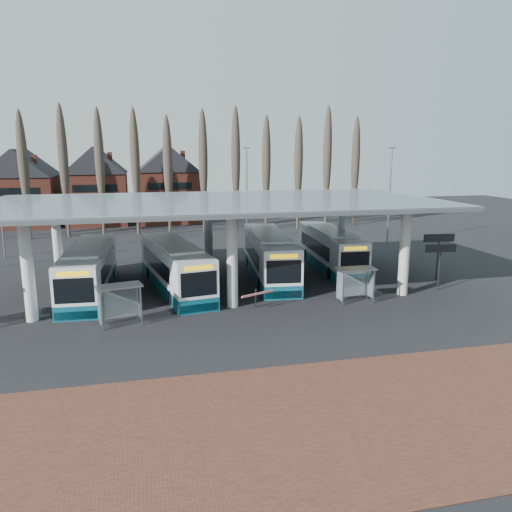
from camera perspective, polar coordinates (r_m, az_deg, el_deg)
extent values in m
plane|color=black|center=(29.94, -1.80, -7.20)|extent=(140.00, 140.00, 0.00)
cube|color=brown|center=(19.35, 5.63, -18.57)|extent=(70.00, 10.00, 0.03)
cylinder|color=beige|center=(31.66, -24.62, -1.59)|extent=(0.70, 0.70, 6.00)
cylinder|color=beige|center=(42.29, -21.79, 1.82)|extent=(0.70, 0.70, 6.00)
cylinder|color=beige|center=(31.49, -2.74, -0.57)|extent=(0.70, 0.70, 6.00)
cylinder|color=beige|center=(42.16, -5.46, 2.60)|extent=(0.70, 0.70, 6.00)
cylinder|color=beige|center=(35.61, 16.61, 0.41)|extent=(0.70, 0.70, 6.00)
cylinder|color=beige|center=(45.32, 9.76, 3.13)|extent=(0.70, 0.70, 6.00)
cube|color=gray|center=(36.34, -4.38, 6.28)|extent=(32.00, 16.00, 0.12)
cube|color=silver|center=(36.33, -4.38, 6.39)|extent=(31.50, 15.50, 0.04)
cone|color=#473D33|center=(62.05, -25.04, 8.48)|extent=(0.36, 0.36, 14.50)
ellipsoid|color=#473D33|center=(62.01, -25.19, 10.08)|extent=(1.10, 1.10, 11.02)
cone|color=#473D33|center=(61.38, -21.35, 8.76)|extent=(0.36, 0.36, 14.50)
ellipsoid|color=#473D33|center=(61.33, -21.48, 10.38)|extent=(1.10, 1.10, 11.02)
cone|color=#473D33|center=(60.95, -17.59, 9.00)|extent=(0.36, 0.36, 14.50)
ellipsoid|color=#473D33|center=(60.90, -17.69, 10.63)|extent=(1.10, 1.10, 11.02)
cone|color=#473D33|center=(60.79, -13.78, 9.20)|extent=(0.36, 0.36, 14.50)
ellipsoid|color=#473D33|center=(60.74, -13.86, 10.84)|extent=(1.10, 1.10, 11.02)
cone|color=#473D33|center=(60.89, -9.97, 9.37)|extent=(0.36, 0.36, 14.50)
ellipsoid|color=#473D33|center=(60.84, -10.03, 11.00)|extent=(1.10, 1.10, 11.02)
cone|color=#473D33|center=(61.25, -6.18, 9.49)|extent=(0.36, 0.36, 14.50)
ellipsoid|color=#473D33|center=(61.21, -6.22, 11.12)|extent=(1.10, 1.10, 11.02)
cone|color=#473D33|center=(61.87, -2.45, 9.57)|extent=(0.36, 0.36, 14.50)
ellipsoid|color=#473D33|center=(61.83, -2.47, 11.18)|extent=(1.10, 1.10, 11.02)
cone|color=#473D33|center=(62.74, 1.19, 9.61)|extent=(0.36, 0.36, 14.50)
ellipsoid|color=#473D33|center=(62.69, 1.20, 11.20)|extent=(1.10, 1.10, 11.02)
cone|color=#473D33|center=(63.85, 4.72, 9.62)|extent=(0.36, 0.36, 14.50)
ellipsoid|color=#473D33|center=(63.80, 4.75, 11.18)|extent=(1.10, 1.10, 11.02)
cone|color=#473D33|center=(65.18, 8.12, 9.59)|extent=(0.36, 0.36, 14.50)
ellipsoid|color=#473D33|center=(65.14, 8.16, 11.12)|extent=(1.10, 1.10, 11.02)
cone|color=#473D33|center=(66.73, 11.36, 9.53)|extent=(0.36, 0.36, 14.50)
ellipsoid|color=#473D33|center=(66.69, 11.43, 11.02)|extent=(1.10, 1.10, 11.02)
cube|color=brown|center=(73.55, -25.00, 5.92)|extent=(8.00, 10.00, 7.00)
pyramid|color=black|center=(73.28, -25.49, 11.36)|extent=(8.30, 10.30, 3.50)
cube|color=brown|center=(72.22, -17.57, 6.39)|extent=(8.00, 10.00, 7.00)
pyramid|color=black|center=(71.95, -17.93, 11.94)|extent=(8.30, 10.30, 3.50)
cube|color=brown|center=(72.13, -9.99, 6.76)|extent=(8.00, 10.00, 7.00)
pyramid|color=black|center=(71.85, -10.19, 12.32)|extent=(8.30, 10.30, 3.50)
cylinder|color=slate|center=(51.50, -27.24, 5.27)|extent=(0.16, 0.16, 10.00)
cylinder|color=slate|center=(55.17, -1.06, 6.95)|extent=(0.16, 0.16, 10.00)
cube|color=slate|center=(54.96, -1.08, 12.25)|extent=(0.80, 0.15, 0.15)
cylinder|color=slate|center=(54.35, 15.01, 6.47)|extent=(0.16, 0.16, 10.00)
cube|color=slate|center=(54.13, 15.30, 11.85)|extent=(0.80, 0.15, 0.15)
cube|color=white|center=(36.62, -18.56, -1.31)|extent=(3.15, 12.19, 2.82)
cube|color=#0C4C62|center=(36.94, -18.42, -3.36)|extent=(3.17, 12.21, 0.91)
cube|color=white|center=(36.33, -18.71, 0.93)|extent=(2.66, 7.35, 0.18)
cube|color=black|center=(37.08, -18.47, -0.98)|extent=(3.03, 8.81, 1.11)
cube|color=black|center=(30.84, -20.09, -3.75)|extent=(2.26, 0.17, 1.51)
cube|color=black|center=(42.43, -17.47, 0.66)|extent=(2.18, 0.17, 1.21)
cube|color=gold|center=(30.60, -20.22, -1.93)|extent=(1.80, 0.14, 0.30)
cube|color=black|center=(31.27, -19.88, -6.41)|extent=(2.44, 0.20, 0.50)
cylinder|color=black|center=(33.50, -21.27, -5.07)|extent=(0.33, 0.98, 0.97)
cylinder|color=black|center=(33.12, -17.31, -4.98)|extent=(0.33, 0.98, 0.97)
cylinder|color=black|center=(40.48, -19.39, -2.07)|extent=(0.33, 0.98, 0.97)
cylinder|color=black|center=(40.17, -16.12, -1.96)|extent=(0.33, 0.98, 0.97)
cube|color=white|center=(36.25, -9.26, -0.94)|extent=(4.61, 12.44, 2.84)
cube|color=#0C4C62|center=(36.57, -9.19, -3.03)|extent=(4.63, 12.46, 0.91)
cube|color=white|center=(35.95, -9.34, 1.34)|extent=(3.53, 7.60, 0.18)
cube|color=black|center=(36.71, -9.46, -0.62)|extent=(4.07, 9.09, 1.12)
cube|color=black|center=(30.54, -6.54, -3.20)|extent=(2.25, 0.44, 1.52)
cube|color=black|center=(42.03, -11.24, 0.90)|extent=(2.18, 0.43, 1.22)
cube|color=gold|center=(30.29, -6.59, -1.35)|extent=(1.79, 0.36, 0.30)
cube|color=black|center=(30.98, -6.48, -5.92)|extent=(2.44, 0.50, 0.51)
cylinder|color=black|center=(32.69, -9.56, -4.80)|extent=(0.44, 1.01, 0.97)
cylinder|color=black|center=(33.28, -5.63, -4.39)|extent=(0.44, 1.01, 0.97)
cylinder|color=black|center=(39.70, -12.07, -1.91)|extent=(0.44, 1.01, 0.97)
cylinder|color=black|center=(40.18, -8.79, -1.62)|extent=(0.44, 1.01, 0.97)
cube|color=white|center=(39.17, 1.52, 0.28)|extent=(3.95, 12.83, 2.94)
cube|color=#0C4C62|center=(39.48, 1.51, -1.74)|extent=(3.97, 12.85, 0.95)
cube|color=white|center=(38.89, 1.53, 2.48)|extent=(3.17, 7.78, 0.19)
cube|color=black|center=(39.66, 1.40, 0.58)|extent=(3.63, 9.32, 1.16)
cube|color=black|center=(33.11, 3.19, -1.82)|extent=(2.35, 0.30, 1.58)
cube|color=black|center=(45.26, 0.30, 2.01)|extent=(2.27, 0.29, 1.26)
cube|color=gold|center=(32.88, 3.22, -0.04)|extent=(1.87, 0.24, 0.32)
cube|color=black|center=(33.53, 3.16, -4.44)|extent=(2.54, 0.34, 0.53)
cylinder|color=black|center=(35.47, 0.56, -3.27)|extent=(0.40, 1.03, 1.01)
cylinder|color=black|center=(35.88, 4.41, -3.13)|extent=(0.40, 1.03, 1.01)
cylinder|color=black|center=(42.87, -0.85, -0.59)|extent=(0.40, 1.03, 1.01)
cylinder|color=black|center=(43.20, 2.35, -0.50)|extent=(0.40, 1.03, 1.01)
cube|color=white|center=(42.81, 8.48, 1.00)|extent=(3.30, 12.02, 2.77)
cube|color=#0C4C62|center=(43.08, 8.43, -0.74)|extent=(3.33, 12.04, 0.89)
cube|color=white|center=(42.56, 8.54, 2.90)|extent=(2.74, 7.26, 0.18)
cube|color=black|center=(43.25, 8.29, 1.26)|extent=(3.12, 8.70, 1.09)
cube|color=black|center=(37.33, 11.24, -0.63)|extent=(2.22, 0.21, 1.48)
cube|color=black|center=(48.36, 6.36, 2.44)|extent=(2.14, 0.20, 1.19)
cube|color=gold|center=(37.13, 11.31, 0.86)|extent=(1.77, 0.17, 0.30)
cube|color=black|center=(37.68, 11.15, -2.83)|extent=(2.40, 0.24, 0.49)
cylinder|color=black|center=(39.24, 8.50, -1.95)|extent=(0.34, 0.97, 0.95)
cylinder|color=black|center=(39.99, 11.62, -1.80)|extent=(0.34, 0.97, 0.95)
cylinder|color=black|center=(46.00, 5.77, 0.18)|extent=(0.34, 0.97, 0.95)
cylinder|color=black|center=(46.64, 8.48, 0.27)|extent=(0.34, 0.97, 0.95)
cube|color=gray|center=(28.99, -17.25, -6.03)|extent=(0.09, 0.09, 2.28)
cube|color=gray|center=(29.33, -13.01, -5.58)|extent=(0.09, 0.09, 2.28)
cube|color=gray|center=(29.94, -17.53, -5.48)|extent=(0.09, 0.09, 2.28)
cube|color=gray|center=(30.27, -13.42, -5.05)|extent=(0.09, 0.09, 2.28)
cube|color=gray|center=(29.29, -15.42, -3.33)|extent=(2.76, 1.78, 0.09)
cube|color=silver|center=(30.11, -15.48, -5.16)|extent=(2.15, 0.49, 1.82)
cube|color=silver|center=(29.44, -17.48, -5.68)|extent=(0.24, 0.99, 1.82)
cube|color=silver|center=(29.79, -13.14, -5.22)|extent=(0.24, 0.99, 1.82)
cube|color=gray|center=(32.60, 9.93, -3.71)|extent=(0.07, 0.07, 2.23)
cube|color=gray|center=(33.47, 13.32, -3.45)|extent=(0.07, 0.07, 2.23)
cube|color=gray|center=(33.48, 9.28, -3.28)|extent=(0.07, 0.07, 2.23)
cube|color=gray|center=(34.32, 12.61, -3.03)|extent=(0.07, 0.07, 2.23)
cube|color=gray|center=(33.17, 11.38, -1.43)|extent=(2.51, 1.27, 0.09)
cube|color=silver|center=(33.91, 10.94, -3.06)|extent=(2.14, 0.05, 1.78)
cube|color=silver|center=(33.01, 9.53, -3.42)|extent=(0.04, 0.98, 1.78)
cube|color=silver|center=(33.90, 13.03, -3.16)|extent=(0.04, 0.98, 1.78)
cylinder|color=black|center=(37.94, 20.23, -1.26)|extent=(0.10, 0.10, 3.25)
cube|color=black|center=(37.66, 20.38, 0.85)|extent=(2.24, 0.38, 0.56)
cylinder|color=black|center=(40.75, 20.05, -0.18)|extent=(0.11, 0.11, 3.53)
cube|color=black|center=(40.47, 20.20, 1.96)|extent=(2.43, 0.38, 0.61)
cube|color=black|center=(31.89, -0.04, -4.83)|extent=(0.09, 0.09, 1.22)
cube|color=red|center=(31.25, 0.19, -4.34)|extent=(2.27, 1.11, 0.11)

